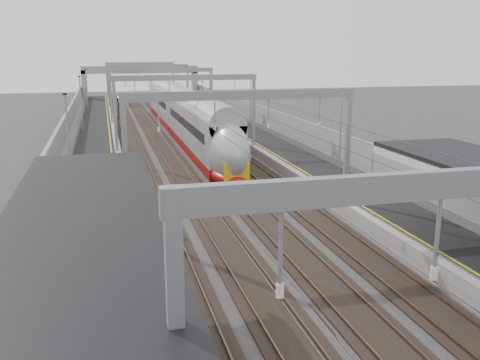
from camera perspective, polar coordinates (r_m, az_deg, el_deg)
platform_left at (r=51.84m, az=-14.91°, el=2.97°), size 4.00×120.00×1.00m
platform_right at (r=54.03m, az=2.32°, el=3.83°), size 4.00×120.00×1.00m
tracks at (r=52.42m, az=-6.11°, el=2.96°), size 11.40×140.00×0.20m
overhead_line at (r=58.20m, az=-7.22°, el=10.03°), size 13.00×140.00×6.60m
canopy_left at (r=10.13m, az=-17.57°, el=-13.84°), size 4.40×30.00×4.24m
overbridge at (r=106.36m, az=-10.57°, el=11.03°), size 22.00×2.20×6.90m
wall_left at (r=51.80m, az=-18.53°, el=3.95°), size 0.30×120.00×3.20m
wall_right at (r=54.85m, az=5.55°, el=5.09°), size 0.30×120.00×3.20m
train at (r=60.92m, az=-5.96°, el=6.53°), size 2.90×52.88×4.58m
signal_green at (r=78.96m, az=-12.87°, el=8.00°), size 0.32×0.32×3.48m
signal_red_near at (r=72.29m, az=-5.96°, el=7.77°), size 0.32×0.32×3.48m
signal_red_far at (r=82.44m, az=-5.47°, el=8.49°), size 0.32×0.32×3.48m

